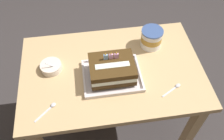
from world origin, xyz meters
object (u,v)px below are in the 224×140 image
object	(u,v)px
serving_spoon_near_tray	(50,108)
birthday_cake	(112,69)
ice_cream_tub	(151,38)
bowl_stack	(51,67)
serving_spoon_by_bowls	(176,87)
foil_tray	(112,76)

from	to	relation	value
serving_spoon_near_tray	birthday_cake	bearing A→B (deg)	23.93
ice_cream_tub	birthday_cake	bearing A→B (deg)	-142.29
serving_spoon_near_tray	ice_cream_tub	bearing A→B (deg)	30.55
birthday_cake	bowl_stack	world-z (taller)	birthday_cake
serving_spoon_by_bowls	serving_spoon_near_tray	bearing A→B (deg)	-177.66
foil_tray	bowl_stack	xyz separation A→B (m)	(-0.35, 0.11, 0.01)
birthday_cake	bowl_stack	xyz separation A→B (m)	(-0.35, 0.11, -0.05)
bowl_stack	serving_spoon_by_bowls	xyz separation A→B (m)	(0.70, -0.24, -0.02)
serving_spoon_by_bowls	foil_tray	bearing A→B (deg)	159.49
ice_cream_tub	serving_spoon_near_tray	bearing A→B (deg)	-149.45
ice_cream_tub	serving_spoon_by_bowls	size ratio (longest dim) A/B	1.05
bowl_stack	birthday_cake	bearing A→B (deg)	-17.69
bowl_stack	serving_spoon_by_bowls	world-z (taller)	bowl_stack
foil_tray	serving_spoon_by_bowls	size ratio (longest dim) A/B	2.61
birthday_cake	ice_cream_tub	bearing A→B (deg)	37.71
birthday_cake	serving_spoon_by_bowls	xyz separation A→B (m)	(0.35, -0.13, -0.07)
foil_tray	ice_cream_tub	size ratio (longest dim) A/B	2.48
foil_tray	serving_spoon_by_bowls	world-z (taller)	foil_tray
ice_cream_tub	serving_spoon_by_bowls	bearing A→B (deg)	-80.27
serving_spoon_near_tray	serving_spoon_by_bowls	xyz separation A→B (m)	(0.70, 0.03, -0.00)
birthday_cake	foil_tray	bearing A→B (deg)	-90.00
foil_tray	birthday_cake	bearing A→B (deg)	90.00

